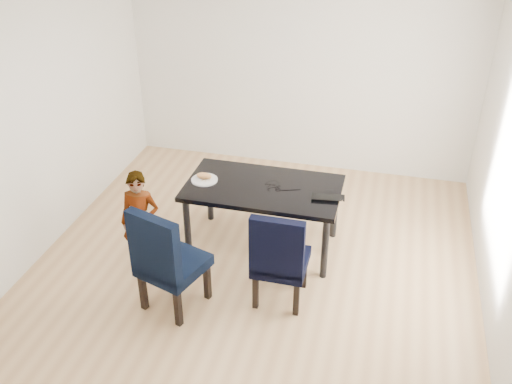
% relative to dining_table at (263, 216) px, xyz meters
% --- Properties ---
extents(floor, '(4.50, 5.00, 0.01)m').
position_rel_dining_table_xyz_m(floor, '(0.00, -0.50, -0.38)').
color(floor, tan).
rests_on(floor, ground).
extents(ceiling, '(4.50, 5.00, 0.01)m').
position_rel_dining_table_xyz_m(ceiling, '(0.00, -0.50, 2.33)').
color(ceiling, white).
rests_on(ceiling, wall_back).
extents(wall_back, '(4.50, 0.01, 2.70)m').
position_rel_dining_table_xyz_m(wall_back, '(0.00, 2.00, 0.98)').
color(wall_back, white).
rests_on(wall_back, ground).
extents(wall_front, '(4.50, 0.01, 2.70)m').
position_rel_dining_table_xyz_m(wall_front, '(0.00, -3.00, 0.98)').
color(wall_front, white).
rests_on(wall_front, ground).
extents(wall_left, '(0.01, 5.00, 2.70)m').
position_rel_dining_table_xyz_m(wall_left, '(-2.25, -0.50, 0.98)').
color(wall_left, white).
rests_on(wall_left, ground).
extents(dining_table, '(1.60, 0.90, 0.75)m').
position_rel_dining_table_xyz_m(dining_table, '(0.00, 0.00, 0.00)').
color(dining_table, black).
rests_on(dining_table, floor).
extents(chair_left, '(0.67, 0.68, 1.09)m').
position_rel_dining_table_xyz_m(chair_left, '(-0.58, -1.11, 0.17)').
color(chair_left, black).
rests_on(chair_left, floor).
extents(chair_right, '(0.49, 0.51, 1.02)m').
position_rel_dining_table_xyz_m(chair_right, '(0.36, -0.78, 0.13)').
color(chair_right, black).
rests_on(chair_right, floor).
extents(child, '(0.43, 0.31, 1.09)m').
position_rel_dining_table_xyz_m(child, '(-1.10, -0.65, 0.17)').
color(child, orange).
rests_on(child, floor).
extents(plate, '(0.31, 0.31, 0.02)m').
position_rel_dining_table_xyz_m(plate, '(-0.63, -0.04, 0.38)').
color(plate, silver).
rests_on(plate, dining_table).
extents(sandwich, '(0.17, 0.09, 0.07)m').
position_rel_dining_table_xyz_m(sandwich, '(-0.63, -0.03, 0.42)').
color(sandwich, '#C18044').
rests_on(sandwich, plate).
extents(laptop, '(0.35, 0.25, 0.03)m').
position_rel_dining_table_xyz_m(laptop, '(0.68, -0.04, 0.39)').
color(laptop, black).
rests_on(laptop, dining_table).
extents(cable_tangle, '(0.13, 0.13, 0.01)m').
position_rel_dining_table_xyz_m(cable_tangle, '(0.12, -0.03, 0.38)').
color(cable_tangle, black).
rests_on(cable_tangle, dining_table).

